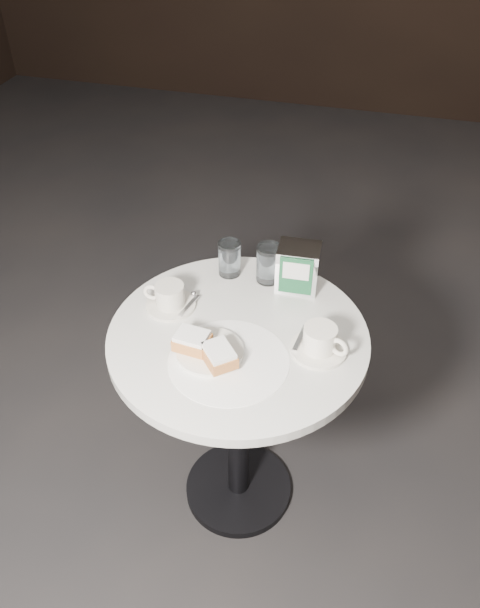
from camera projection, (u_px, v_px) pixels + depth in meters
name	position (u px, v px, depth m)	size (l,w,h in m)	color
ground	(238.00, 490.00, 2.06)	(7.00, 7.00, 0.00)	black
cafe_table	(238.00, 383.00, 1.71)	(0.70, 0.70, 0.74)	black
sugar_spill	(229.00, 361.00, 1.50)	(0.31, 0.31, 0.00)	white
beignet_plate	(207.00, 349.00, 1.50)	(0.23, 0.23, 0.06)	silver
coffee_cup_left	(170.00, 297.00, 1.65)	(0.15, 0.15, 0.07)	beige
coffee_cup_right	(320.00, 341.00, 1.51)	(0.19, 0.19, 0.08)	silver
water_glass_left	(230.00, 259.00, 1.75)	(0.08, 0.08, 0.11)	silver
water_glass_right	(269.00, 264.00, 1.72)	(0.09, 0.09, 0.12)	silver
napkin_dispenser	(298.00, 268.00, 1.69)	(0.12, 0.11, 0.14)	white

